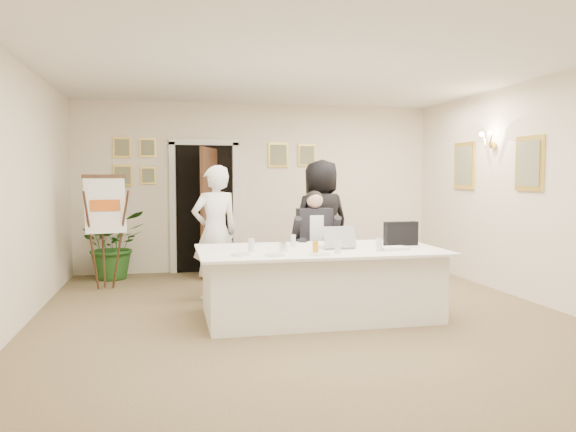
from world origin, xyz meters
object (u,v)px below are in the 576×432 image
(conference_table, at_px, (319,282))
(potted_palm, at_px, (114,244))
(oj_glass, at_px, (315,247))
(standing_man, at_px, (215,232))
(flip_chart, at_px, (105,238))
(standing_woman, at_px, (321,222))
(paper_stack, at_px, (393,248))
(laptop_bag, at_px, (401,233))
(seated_man, at_px, (315,243))
(steel_jug, at_px, (283,246))
(laptop, at_px, (336,236))

(conference_table, xyz_separation_m, potted_palm, (-2.49, 2.96, 0.14))
(conference_table, distance_m, oj_glass, 0.60)
(standing_man, bearing_deg, flip_chart, -49.22)
(standing_woman, distance_m, oj_glass, 2.34)
(standing_woman, distance_m, paper_stack, 2.14)
(standing_man, relative_size, laptop_bag, 4.33)
(potted_palm, relative_size, laptop_bag, 2.68)
(seated_man, bearing_deg, conference_table, -112.12)
(standing_man, xyz_separation_m, oj_glass, (0.92, -1.57, -0.02))
(standing_man, xyz_separation_m, laptop_bag, (2.09, -1.10, 0.05))
(seated_man, bearing_deg, potted_palm, 135.05)
(seated_man, xyz_separation_m, oj_glass, (-0.37, -1.41, 0.13))
(steel_jug, bearing_deg, oj_glass, -38.21)
(conference_table, height_order, oj_glass, oj_glass)
(laptop_bag, xyz_separation_m, oj_glass, (-1.17, -0.47, -0.07))
(standing_man, bearing_deg, paper_stack, 123.60)
(conference_table, height_order, standing_woman, standing_woman)
(conference_table, xyz_separation_m, standing_man, (-1.07, 1.20, 0.47))
(steel_jug, bearing_deg, potted_palm, 123.50)
(flip_chart, xyz_separation_m, oj_glass, (2.38, -2.45, 0.11))
(seated_man, distance_m, paper_stack, 1.41)
(standing_man, relative_size, steel_jug, 15.71)
(standing_woman, height_order, paper_stack, standing_woman)
(seated_man, xyz_separation_m, laptop, (-0.03, -1.01, 0.21))
(laptop, xyz_separation_m, paper_stack, (0.58, -0.28, -0.12))
(seated_man, distance_m, potted_palm, 3.33)
(oj_glass, bearing_deg, potted_palm, 125.17)
(laptop_bag, xyz_separation_m, steel_jug, (-1.46, -0.24, -0.08))
(flip_chart, xyz_separation_m, laptop, (2.73, -2.05, 0.18))
(potted_palm, height_order, laptop, potted_palm)
(paper_stack, height_order, steel_jug, steel_jug)
(seated_man, distance_m, laptop_bag, 1.24)
(flip_chart, bearing_deg, paper_stack, -35.13)
(flip_chart, height_order, steel_jug, flip_chart)
(conference_table, xyz_separation_m, laptop_bag, (1.02, 0.10, 0.52))
(conference_table, height_order, flip_chart, flip_chart)
(steel_jug, bearing_deg, laptop_bag, 9.32)
(seated_man, bearing_deg, laptop_bag, -59.45)
(flip_chart, bearing_deg, standing_man, -30.96)
(standing_woman, xyz_separation_m, potted_palm, (-3.03, 1.09, -0.38))
(standing_woman, xyz_separation_m, laptop, (-0.33, -1.84, -0.00))
(potted_palm, bearing_deg, paper_stack, -44.46)
(paper_stack, bearing_deg, conference_table, 162.02)
(seated_man, distance_m, flip_chart, 2.94)
(potted_palm, height_order, laptop_bag, potted_palm)
(conference_table, xyz_separation_m, paper_stack, (0.78, -0.25, 0.40))
(conference_table, bearing_deg, paper_stack, -17.98)
(steel_jug, bearing_deg, standing_woman, 64.00)
(steel_jug, bearing_deg, conference_table, 17.29)
(paper_stack, xyz_separation_m, oj_glass, (-0.93, -0.12, 0.05))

